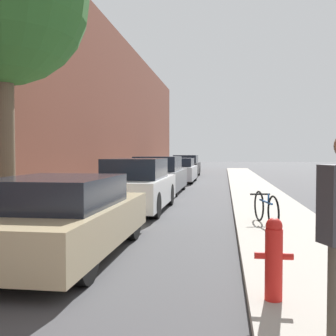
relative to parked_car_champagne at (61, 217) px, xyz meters
The scene contains 12 objects.
ground_plane 8.58m from the parked_car_champagne, 83.97° to the left, with size 120.00×120.00×0.00m, color #3D3D3F.
sidewalk_left 8.76m from the parked_car_champagne, 103.23° to the left, with size 2.00×52.00×0.12m.
sidewalk_right 9.34m from the parked_car_champagne, 65.95° to the left, with size 2.00×52.00×0.12m.
building_facade_left 9.75m from the parked_car_champagne, 111.49° to the left, with size 0.70×52.00×8.01m.
parked_car_champagne is the anchor object (origin of this frame).
parked_car_white 5.08m from the parked_car_champagne, 88.82° to the left, with size 1.69×4.20×1.48m.
parked_car_grey 10.23m from the parked_car_champagne, 90.59° to the left, with size 1.85×4.67×1.49m.
parked_car_silver 16.26m from the parked_car_champagne, 89.99° to the left, with size 1.85×4.27×1.35m.
parked_car_black 21.69m from the parked_car_champagne, 90.22° to the left, with size 1.75×4.34×1.48m.
street_tree_near 4.64m from the parked_car_champagne, 140.89° to the left, with size 3.40×3.40×6.26m.
fire_hydrant 3.55m from the parked_car_champagne, 30.78° to the right, with size 0.39×0.18×0.85m.
bicycle 4.29m from the parked_car_champagne, 37.38° to the left, with size 0.49×1.63×0.67m.
Camera 1 is at (1.65, 1.46, 1.64)m, focal length 43.12 mm.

